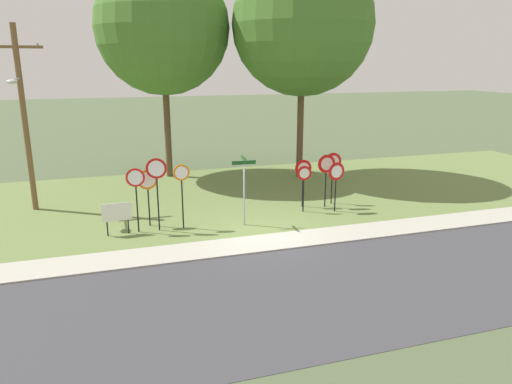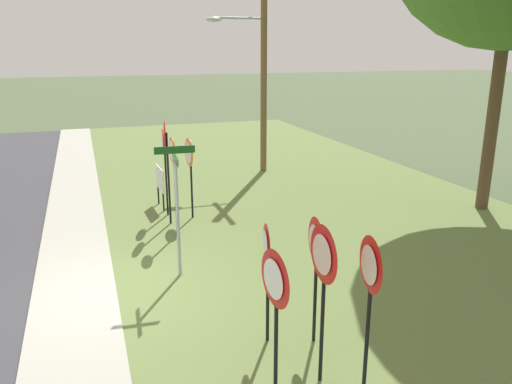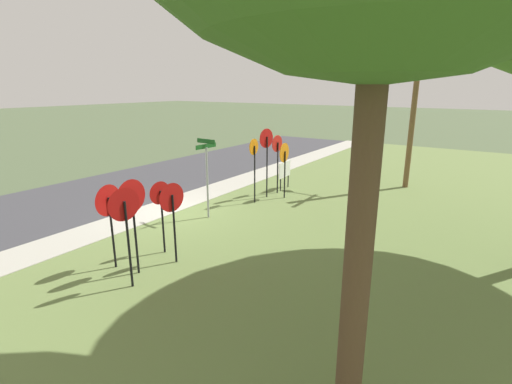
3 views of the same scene
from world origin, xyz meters
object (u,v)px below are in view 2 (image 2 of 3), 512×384
stop_sign_near_left (164,153)px  utility_pole (260,58)px  stop_sign_far_left (189,160)px  stop_sign_far_center (166,149)px  yield_sign_near_left (274,291)px  yield_sign_far_right (266,257)px  yield_sign_center (369,280)px  yield_sign_far_left (315,252)px  yield_sign_near_right (322,267)px  stop_sign_near_right (173,166)px  notice_board (160,181)px  street_name_post (177,200)px

stop_sign_near_left → utility_pole: utility_pole is taller
stop_sign_far_left → stop_sign_far_center: stop_sign_far_center is taller
stop_sign_near_left → utility_pole: bearing=139.2°
stop_sign_far_center → utility_pole: (-4.96, 4.38, 2.19)m
yield_sign_near_left → yield_sign_far_right: yield_sign_near_left is taller
yield_sign_center → yield_sign_far_left: bearing=-168.4°
yield_sign_far_right → stop_sign_far_center: bearing=-165.5°
yield_sign_near_left → yield_sign_far_left: yield_sign_near_left is taller
stop_sign_far_center → utility_pole: 6.97m
yield_sign_near_right → utility_pole: utility_pole is taller
stop_sign_near_left → utility_pole: size_ratio=0.32×
yield_sign_near_left → utility_pole: utility_pole is taller
yield_sign_far_left → yield_sign_center: yield_sign_center is taller
stop_sign_near_left → yield_sign_far_left: 7.46m
yield_sign_far_right → stop_sign_near_right: bearing=-164.9°
yield_sign_far_right → utility_pole: bearing=170.8°
yield_sign_near_right → yield_sign_far_right: 1.32m
stop_sign_near_left → yield_sign_far_left: stop_sign_near_left is taller
notice_board → street_name_post: bearing=-6.9°
yield_sign_far_right → stop_sign_far_left: bearing=-171.6°
stop_sign_near_left → notice_board: bearing=-171.2°
yield_sign_near_right → street_name_post: (-4.19, -1.25, -0.13)m
stop_sign_near_right → notice_board: bearing=177.7°
yield_sign_center → stop_sign_near_right: bearing=-160.5°
stop_sign_far_left → utility_pole: size_ratio=0.29×
yield_sign_near_right → yield_sign_far_right: yield_sign_near_right is taller
stop_sign_far_left → street_name_post: (3.65, -1.02, -0.00)m
stop_sign_far_center → yield_sign_near_right: 7.59m
stop_sign_near_right → yield_sign_far_left: (5.63, 1.24, -0.23)m
stop_sign_near_left → yield_sign_near_right: (8.32, 0.85, -0.03)m
yield_sign_near_left → yield_sign_far_left: 1.54m
street_name_post → notice_board: bearing=179.4°
yield_sign_center → street_name_post: size_ratio=0.85×
yield_sign_near_right → yield_sign_far_left: bearing=160.4°
yield_sign_center → notice_board: 9.75m
yield_sign_near_right → utility_pole: (-12.50, 3.47, 2.49)m
stop_sign_near_left → yield_sign_near_left: bearing=5.9°
yield_sign_center → street_name_post: 5.00m
stop_sign_near_right → stop_sign_far_center: stop_sign_far_center is taller
yield_sign_near_left → yield_sign_near_right: size_ratio=0.91×
stop_sign_near_right → stop_sign_far_left: bearing=149.4°
stop_sign_near_right → stop_sign_far_center: size_ratio=0.89×
yield_sign_center → notice_board: (-9.61, -1.32, -0.95)m
stop_sign_far_center → yield_sign_far_right: size_ratio=1.40×
street_name_post → yield_sign_near_right: bearing=20.0°
yield_sign_near_right → utility_pole: bearing=164.8°
yield_sign_far_right → yield_sign_near_left: bearing=-6.1°
utility_pole → notice_board: bearing=-52.0°
utility_pole → yield_sign_far_left: bearing=-15.1°
yield_sign_far_right → street_name_post: street_name_post is taller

